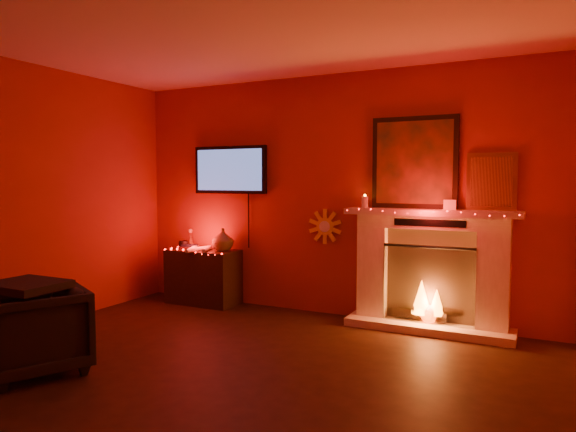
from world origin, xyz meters
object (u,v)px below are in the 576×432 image
Objects in this scene: fireplace at (430,259)px; console_table at (204,273)px; tv at (230,170)px; sunburst_clock at (325,226)px; armchair at (34,331)px.

fireplace reaches higher than console_table.
tv is at bearing 35.47° from console_table.
fireplace is 1.23m from sunburst_clock.
fireplace is 2.32× the size of console_table.
console_table is 2.49m from armchair.
sunburst_clock is (-1.19, 0.09, 0.28)m from fireplace.
fireplace is 5.45× the size of sunburst_clock.
fireplace is at bearing 73.25° from armchair.
tv is 1.31m from console_table.
tv reaches higher than armchair.
console_table is (-0.27, -0.19, -1.27)m from tv.
armchair is (-0.11, -2.68, -1.31)m from tv.
console_table is at bearing -177.31° from fireplace.
tv is (-2.44, 0.06, 0.92)m from fireplace.
fireplace is 2.61m from tv.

